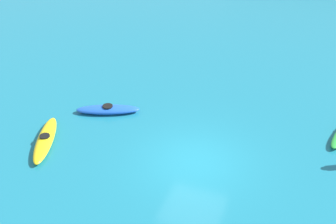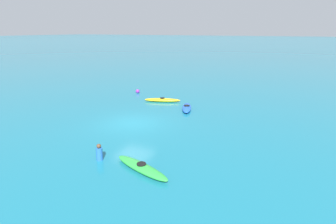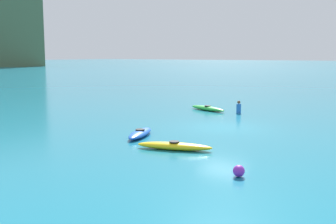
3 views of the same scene
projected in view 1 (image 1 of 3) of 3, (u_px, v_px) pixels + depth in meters
ground_plane at (195, 162)px, 18.13m from camera, size 600.00×600.00×0.00m
kayak_yellow at (45, 140)px, 19.11m from camera, size 1.81×3.29×0.37m
kayak_blue at (108, 109)px, 21.09m from camera, size 2.93×1.75×0.37m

